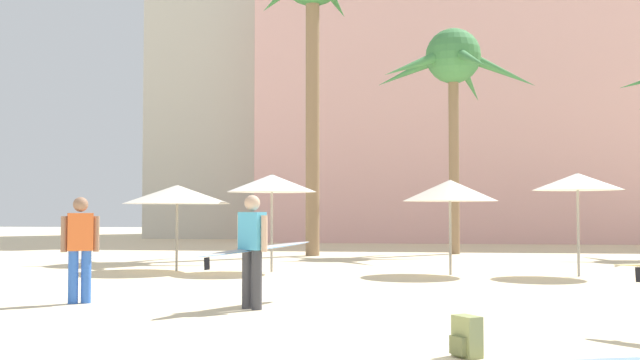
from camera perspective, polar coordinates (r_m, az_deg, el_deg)
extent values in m
cube|color=beige|center=(39.75, 13.82, 5.51)|extent=(24.20, 8.70, 13.78)
cube|color=beige|center=(46.67, -3.34, 10.19)|extent=(12.37, 11.79, 23.26)
cylinder|color=#896B4C|center=(26.65, 10.12, 1.92)|extent=(0.36, 0.36, 6.94)
sphere|color=#428447|center=(27.13, 10.07, 9.25)|extent=(1.93, 1.93, 1.93)
cone|color=#428447|center=(27.49, 13.57, 8.04)|extent=(2.65, 0.93, 1.42)
cone|color=#428447|center=(28.57, 11.19, 7.42)|extent=(1.34, 2.53, 1.60)
cone|color=#428447|center=(27.79, 6.72, 8.14)|extent=(2.58, 1.56, 1.17)
cone|color=#428447|center=(25.97, 7.15, 8.68)|extent=(2.34, 1.96, 1.35)
cone|color=#428447|center=(25.45, 11.40, 8.98)|extent=(1.18, 2.65, 1.32)
cylinder|color=#896B4C|center=(25.36, -0.57, 5.15)|extent=(0.46, 0.46, 9.62)
cylinder|color=gray|center=(19.08, -10.80, -3.59)|extent=(0.06, 0.06, 2.14)
cone|color=beige|center=(19.08, -10.78, -1.08)|extent=(2.68, 2.68, 0.47)
cylinder|color=gray|center=(18.17, 18.98, -3.22)|extent=(0.06, 0.06, 2.36)
cone|color=white|center=(18.18, 18.94, -0.11)|extent=(2.02, 2.02, 0.39)
cylinder|color=gray|center=(18.46, -3.68, -3.28)|extent=(0.06, 0.06, 2.39)
cone|color=white|center=(18.47, -3.67, -0.24)|extent=(2.20, 2.20, 0.43)
cylinder|color=gray|center=(17.85, 9.84, -3.55)|extent=(0.06, 0.06, 2.22)
cone|color=beige|center=(17.86, 9.82, -0.79)|extent=(2.22, 2.22, 0.50)
cube|color=#818950|center=(7.99, 11.09, -11.56)|extent=(0.32, 0.35, 0.42)
cube|color=olive|center=(7.93, 10.41, -12.25)|extent=(0.17, 0.21, 0.18)
cylinder|color=#3D3D42|center=(11.64, -5.54, -7.49)|extent=(0.22, 0.22, 0.90)
cylinder|color=#3D3D42|center=(11.50, -4.82, -7.56)|extent=(0.22, 0.22, 0.90)
cube|color=#4CB2DB|center=(11.52, -5.17, -3.87)|extent=(0.46, 0.39, 0.58)
sphere|color=#D1A889|center=(11.52, -5.16, -1.74)|extent=(0.33, 0.33, 0.24)
cylinder|color=#D1A889|center=(11.70, -6.06, -4.02)|extent=(0.14, 0.14, 0.55)
cylinder|color=#D1A889|center=(11.35, -4.25, -4.07)|extent=(0.14, 0.14, 0.55)
ellipsoid|color=#B2B2B7|center=(11.83, -4.85, -5.22)|extent=(1.58, 2.52, 0.19)
ellipsoid|color=#3278B8|center=(11.83, -4.85, -5.22)|extent=(1.61, 2.54, 0.16)
cube|color=black|center=(11.05, -8.57, -6.29)|extent=(0.07, 0.10, 0.18)
cube|color=black|center=(9.80, 23.08, -6.62)|extent=(0.09, 0.08, 0.18)
cylinder|color=blue|center=(12.85, -17.31, -7.02)|extent=(0.22, 0.22, 0.85)
cylinder|color=blue|center=(12.85, -18.21, -7.01)|extent=(0.22, 0.22, 0.85)
cube|color=orange|center=(12.81, -17.72, -3.76)|extent=(0.46, 0.38, 0.61)
sphere|color=#936B51|center=(12.81, -17.69, -1.77)|extent=(0.32, 0.32, 0.24)
cylinder|color=#936B51|center=(12.82, -16.60, -3.93)|extent=(0.13, 0.13, 0.58)
cylinder|color=#936B51|center=(12.80, -18.84, -3.91)|extent=(0.13, 0.13, 0.58)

